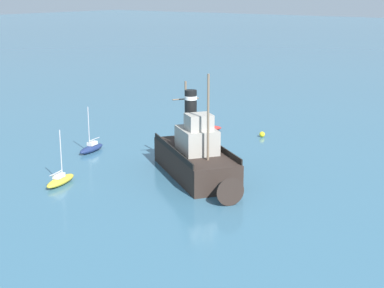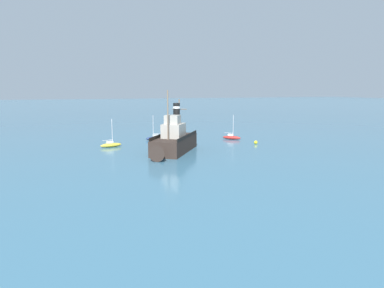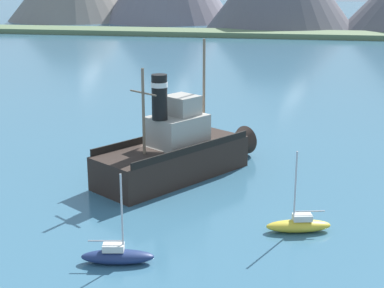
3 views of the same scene
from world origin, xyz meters
name	(u,v)px [view 1 (image 1 of 3)]	position (x,y,z in m)	size (l,w,h in m)	color
ground_plane	(198,172)	(0.00, 0.00, 0.00)	(600.00, 600.00, 0.00)	#38667F
old_tugboat	(197,158)	(1.34, 0.89, 1.83)	(10.84, 13.83, 9.90)	#2D231E
sailboat_yellow	(60,180)	(10.26, -7.56, 0.43)	(3.95, 2.00, 4.90)	gold
sailboat_navy	(91,148)	(1.06, -13.24, 0.43)	(3.94, 1.77, 4.90)	navy
sailboat_red	(206,128)	(-13.75, -8.92, 0.43)	(3.42, 3.51, 4.90)	#B22823
mooring_buoy	(262,134)	(-15.30, -1.96, 0.32)	(0.65, 0.65, 0.65)	yellow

